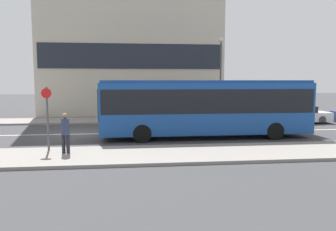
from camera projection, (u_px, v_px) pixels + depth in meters
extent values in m
plane|color=#3A3A3D|center=(77.00, 134.00, 19.79)|extent=(120.00, 120.00, 0.00)
cube|color=gray|center=(54.00, 157.00, 13.61)|extent=(44.00, 3.50, 0.13)
cube|color=gray|center=(90.00, 121.00, 25.96)|extent=(44.00, 3.50, 0.13)
cube|color=silver|center=(77.00, 134.00, 19.79)|extent=(41.80, 0.16, 0.01)
cube|color=beige|center=(131.00, 11.00, 30.87)|extent=(16.87, 4.77, 19.55)
cube|color=#1E232D|center=(132.00, 56.00, 28.96)|extent=(16.20, 0.08, 2.20)
cube|color=#194793|center=(206.00, 108.00, 18.42)|extent=(11.68, 2.43, 2.79)
cube|color=black|center=(206.00, 100.00, 18.38)|extent=(11.44, 2.46, 1.29)
cube|color=#194793|center=(206.00, 81.00, 18.27)|extent=(11.50, 2.24, 0.14)
cube|color=black|center=(100.00, 104.00, 17.73)|extent=(0.05, 2.14, 1.68)
cube|color=yellow|center=(100.00, 87.00, 17.63)|extent=(0.04, 1.70, 0.32)
cylinder|color=black|center=(142.00, 134.00, 17.05)|extent=(0.96, 0.28, 0.96)
cylinder|color=black|center=(141.00, 127.00, 19.24)|extent=(0.96, 0.28, 0.96)
cylinder|color=black|center=(275.00, 131.00, 17.87)|extent=(0.96, 0.28, 0.96)
cylinder|color=black|center=(259.00, 126.00, 20.06)|extent=(0.96, 0.28, 0.96)
cube|color=silver|center=(298.00, 116.00, 25.03)|extent=(4.67, 1.84, 0.68)
cube|color=#21262B|center=(296.00, 109.00, 24.95)|extent=(2.57, 1.62, 0.47)
cylinder|color=black|center=(322.00, 120.00, 24.40)|extent=(0.60, 0.18, 0.60)
cylinder|color=black|center=(310.00, 117.00, 26.04)|extent=(0.60, 0.18, 0.60)
cylinder|color=black|center=(285.00, 120.00, 24.07)|extent=(0.60, 0.18, 0.60)
cylinder|color=black|center=(275.00, 118.00, 25.71)|extent=(0.60, 0.18, 0.60)
cylinder|color=#23232D|center=(64.00, 144.00, 14.00)|extent=(0.15, 0.15, 0.80)
cylinder|color=#23232D|center=(68.00, 144.00, 13.98)|extent=(0.15, 0.15, 0.80)
cylinder|color=#2D3856|center=(65.00, 127.00, 13.91)|extent=(0.34, 0.34, 0.70)
sphere|color=#936B4C|center=(65.00, 116.00, 13.86)|extent=(0.23, 0.23, 0.23)
cylinder|color=#4C4C51|center=(48.00, 119.00, 14.50)|extent=(0.09, 0.09, 2.82)
cylinder|color=red|center=(46.00, 93.00, 14.32)|extent=(0.44, 0.03, 0.44)
cylinder|color=#4C4C51|center=(221.00, 81.00, 26.09)|extent=(0.14, 0.14, 6.17)
sphere|color=silver|center=(221.00, 40.00, 25.75)|extent=(0.36, 0.36, 0.36)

